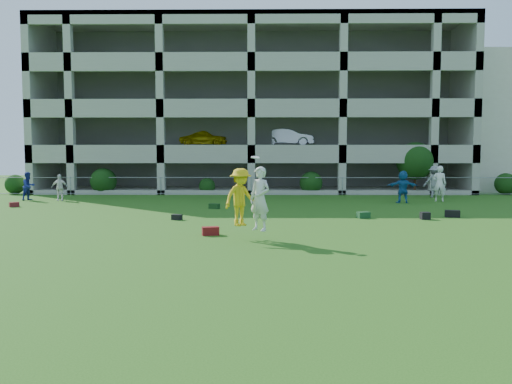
{
  "coord_description": "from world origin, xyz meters",
  "views": [
    {
      "loc": [
        0.71,
        -13.83,
        2.67
      ],
      "look_at": [
        0.5,
        3.0,
        1.4
      ],
      "focal_mm": 35.0,
      "sensor_mm": 36.0,
      "label": 1
    }
  ],
  "objects_px": {
    "bystander_d": "(403,187)",
    "bystander_e": "(439,184)",
    "frisbee_contest": "(247,198)",
    "bystander_a": "(29,186)",
    "crate_d": "(425,216)",
    "bystander_b": "(60,187)",
    "parking_garage": "(254,114)",
    "bystander_f": "(434,182)"
  },
  "relations": [
    {
      "from": "bystander_a",
      "to": "frisbee_contest",
      "type": "xyz_separation_m",
      "value": [
        13.16,
        -13.33,
        0.5
      ]
    },
    {
      "from": "bystander_f",
      "to": "parking_garage",
      "type": "xyz_separation_m",
      "value": [
        -11.43,
        10.41,
        5.03
      ]
    },
    {
      "from": "crate_d",
      "to": "frisbee_contest",
      "type": "bearing_deg",
      "value": -145.43
    },
    {
      "from": "bystander_a",
      "to": "bystander_f",
      "type": "height_order",
      "value": "bystander_f"
    },
    {
      "from": "frisbee_contest",
      "to": "parking_garage",
      "type": "height_order",
      "value": "parking_garage"
    },
    {
      "from": "bystander_b",
      "to": "bystander_d",
      "type": "height_order",
      "value": "bystander_d"
    },
    {
      "from": "bystander_d",
      "to": "bystander_e",
      "type": "xyz_separation_m",
      "value": [
        2.32,
        0.86,
        0.12
      ]
    },
    {
      "from": "bystander_d",
      "to": "bystander_e",
      "type": "height_order",
      "value": "bystander_e"
    },
    {
      "from": "bystander_f",
      "to": "crate_d",
      "type": "bearing_deg",
      "value": 75.51
    },
    {
      "from": "bystander_b",
      "to": "frisbee_contest",
      "type": "distance_m",
      "value": 17.34
    },
    {
      "from": "bystander_d",
      "to": "frisbee_contest",
      "type": "relative_size",
      "value": 0.76
    },
    {
      "from": "bystander_e",
      "to": "parking_garage",
      "type": "distance_m",
      "value": 17.73
    },
    {
      "from": "bystander_a",
      "to": "parking_garage",
      "type": "bearing_deg",
      "value": -20.31
    },
    {
      "from": "bystander_a",
      "to": "crate_d",
      "type": "relative_size",
      "value": 4.72
    },
    {
      "from": "frisbee_contest",
      "to": "parking_garage",
      "type": "bearing_deg",
      "value": 90.52
    },
    {
      "from": "bystander_d",
      "to": "bystander_e",
      "type": "relative_size",
      "value": 0.88
    },
    {
      "from": "crate_d",
      "to": "bystander_e",
      "type": "bearing_deg",
      "value": 66.97
    },
    {
      "from": "bystander_d",
      "to": "crate_d",
      "type": "distance_m",
      "value": 7.16
    },
    {
      "from": "bystander_a",
      "to": "bystander_d",
      "type": "relative_size",
      "value": 0.93
    },
    {
      "from": "parking_garage",
      "to": "bystander_b",
      "type": "bearing_deg",
      "value": -130.64
    },
    {
      "from": "bystander_d",
      "to": "bystander_e",
      "type": "bearing_deg",
      "value": -158.0
    },
    {
      "from": "bystander_f",
      "to": "crate_d",
      "type": "height_order",
      "value": "bystander_f"
    },
    {
      "from": "bystander_b",
      "to": "bystander_e",
      "type": "height_order",
      "value": "bystander_e"
    },
    {
      "from": "crate_d",
      "to": "parking_garage",
      "type": "distance_m",
      "value": 23.09
    },
    {
      "from": "bystander_a",
      "to": "bystander_e",
      "type": "relative_size",
      "value": 0.81
    },
    {
      "from": "bystander_b",
      "to": "crate_d",
      "type": "height_order",
      "value": "bystander_b"
    },
    {
      "from": "bystander_d",
      "to": "bystander_f",
      "type": "height_order",
      "value": "bystander_f"
    },
    {
      "from": "bystander_a",
      "to": "bystander_f",
      "type": "xyz_separation_m",
      "value": [
        24.35,
        2.27,
        0.16
      ]
    },
    {
      "from": "frisbee_contest",
      "to": "bystander_b",
      "type": "bearing_deg",
      "value": 130.6
    },
    {
      "from": "bystander_d",
      "to": "crate_d",
      "type": "xyz_separation_m",
      "value": [
        -1.04,
        -7.04,
        -0.74
      ]
    },
    {
      "from": "bystander_a",
      "to": "frisbee_contest",
      "type": "relative_size",
      "value": 0.71
    },
    {
      "from": "frisbee_contest",
      "to": "bystander_a",
      "type": "bearing_deg",
      "value": 134.64
    },
    {
      "from": "bystander_d",
      "to": "parking_garage",
      "type": "bearing_deg",
      "value": -57.24
    },
    {
      "from": "bystander_d",
      "to": "crate_d",
      "type": "bearing_deg",
      "value": 83.15
    },
    {
      "from": "parking_garage",
      "to": "crate_d",
      "type": "bearing_deg",
      "value": -70.56
    },
    {
      "from": "bystander_d",
      "to": "crate_d",
      "type": "height_order",
      "value": "bystander_d"
    },
    {
      "from": "bystander_b",
      "to": "bystander_d",
      "type": "relative_size",
      "value": 0.85
    },
    {
      "from": "bystander_f",
      "to": "bystander_a",
      "type": "bearing_deg",
      "value": 11.42
    },
    {
      "from": "crate_d",
      "to": "frisbee_contest",
      "type": "relative_size",
      "value": 0.15
    },
    {
      "from": "bystander_e",
      "to": "crate_d",
      "type": "distance_m",
      "value": 8.63
    },
    {
      "from": "bystander_d",
      "to": "bystander_a",
      "type": "bearing_deg",
      "value": -1.96
    },
    {
      "from": "bystander_e",
      "to": "bystander_a",
      "type": "bearing_deg",
      "value": 18.85
    }
  ]
}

